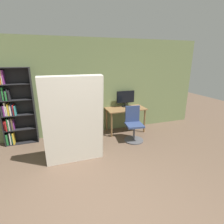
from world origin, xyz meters
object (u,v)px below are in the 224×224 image
at_px(office_chair, 134,127).
at_px(bookshelf, 13,108).
at_px(mattress_near, 74,121).
at_px(monitor, 126,98).

distance_m(office_chair, bookshelf, 3.13).
relative_size(office_chair, mattress_near, 0.50).
bearing_deg(mattress_near, bookshelf, 133.83).
distance_m(office_chair, mattress_near, 1.81).
xyz_separation_m(office_chair, mattress_near, (-1.63, -0.57, 0.55)).
distance_m(monitor, mattress_near, 2.19).
distance_m(monitor, office_chair, 1.02).
height_order(monitor, office_chair, monitor).
bearing_deg(office_chair, mattress_near, -160.86).
bearing_deg(bookshelf, mattress_near, -46.17).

